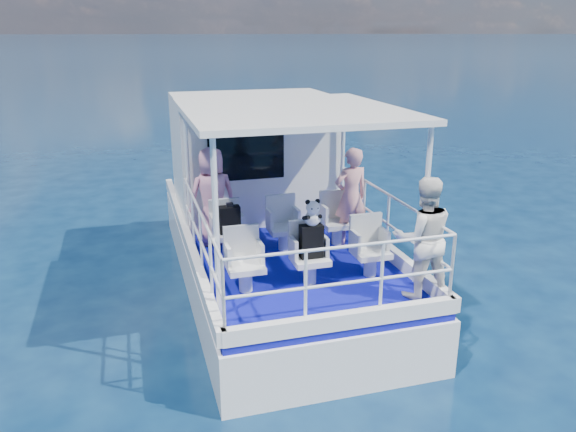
# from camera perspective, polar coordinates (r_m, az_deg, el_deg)

# --- Properties ---
(ground) EXTENTS (2000.00, 2000.00, 0.00)m
(ground) POSITION_cam_1_polar(r_m,az_deg,el_deg) (9.15, -0.04, -9.08)
(ground) COLOR #081E3B
(ground) RESTS_ON ground
(hull) EXTENTS (3.00, 7.00, 1.60)m
(hull) POSITION_cam_1_polar(r_m,az_deg,el_deg) (10.01, -1.64, -6.55)
(hull) COLOR white
(hull) RESTS_ON ground
(deck) EXTENTS (2.90, 6.90, 0.10)m
(deck) POSITION_cam_1_polar(r_m,az_deg,el_deg) (9.69, -1.68, -1.99)
(deck) COLOR #090A84
(deck) RESTS_ON hull
(cabin) EXTENTS (2.85, 2.00, 2.20)m
(cabin) POSITION_cam_1_polar(r_m,az_deg,el_deg) (10.59, -3.52, 6.22)
(cabin) COLOR white
(cabin) RESTS_ON deck
(canopy) EXTENTS (3.00, 3.20, 0.08)m
(canopy) POSITION_cam_1_polar(r_m,az_deg,el_deg) (8.00, 0.36, 10.65)
(canopy) COLOR white
(canopy) RESTS_ON cabin
(canopy_posts) EXTENTS (2.77, 2.97, 2.20)m
(canopy_posts) POSITION_cam_1_polar(r_m,az_deg,el_deg) (8.19, 0.44, 2.67)
(canopy_posts) COLOR white
(canopy_posts) RESTS_ON deck
(railings) EXTENTS (2.84, 3.59, 1.00)m
(railings) POSITION_cam_1_polar(r_m,az_deg,el_deg) (8.08, 1.09, -2.03)
(railings) COLOR white
(railings) RESTS_ON deck
(seat_port_fwd) EXTENTS (0.48, 0.46, 0.38)m
(seat_port_fwd) POSITION_cam_1_polar(r_m,az_deg,el_deg) (8.70, -6.12, -2.81)
(seat_port_fwd) COLOR silver
(seat_port_fwd) RESTS_ON deck
(seat_center_fwd) EXTENTS (0.48, 0.46, 0.38)m
(seat_center_fwd) POSITION_cam_1_polar(r_m,az_deg,el_deg) (8.88, -0.40, -2.25)
(seat_center_fwd) COLOR silver
(seat_center_fwd) RESTS_ON deck
(seat_stbd_fwd) EXTENTS (0.48, 0.46, 0.38)m
(seat_stbd_fwd) POSITION_cam_1_polar(r_m,az_deg,el_deg) (9.15, 5.03, -1.69)
(seat_stbd_fwd) COLOR silver
(seat_stbd_fwd) RESTS_ON deck
(seat_port_aft) EXTENTS (0.48, 0.46, 0.38)m
(seat_port_aft) POSITION_cam_1_polar(r_m,az_deg,el_deg) (7.52, -4.34, -6.24)
(seat_port_aft) COLOR silver
(seat_port_aft) RESTS_ON deck
(seat_center_aft) EXTENTS (0.48, 0.46, 0.38)m
(seat_center_aft) POSITION_cam_1_polar(r_m,az_deg,el_deg) (7.73, 2.23, -5.49)
(seat_center_aft) COLOR silver
(seat_center_aft) RESTS_ON deck
(seat_stbd_aft) EXTENTS (0.48, 0.46, 0.38)m
(seat_stbd_aft) POSITION_cam_1_polar(r_m,az_deg,el_deg) (8.04, 8.35, -4.72)
(seat_stbd_aft) COLOR silver
(seat_stbd_aft) RESTS_ON deck
(passenger_port_fwd) EXTENTS (0.65, 0.50, 1.58)m
(passenger_port_fwd) POSITION_cam_1_polar(r_m,az_deg,el_deg) (9.04, -7.69, 1.98)
(passenger_port_fwd) COLOR pink
(passenger_port_fwd) RESTS_ON deck
(passenger_stbd_fwd) EXTENTS (0.62, 0.44, 1.58)m
(passenger_stbd_fwd) POSITION_cam_1_polar(r_m,az_deg,el_deg) (9.02, 6.40, 1.98)
(passenger_stbd_fwd) COLOR pink
(passenger_stbd_fwd) RESTS_ON deck
(passenger_stbd_aft) EXTENTS (0.89, 0.75, 1.61)m
(passenger_stbd_aft) POSITION_cam_1_polar(r_m,az_deg,el_deg) (7.32, 13.56, -2.20)
(passenger_stbd_aft) COLOR white
(passenger_stbd_aft) RESTS_ON deck
(backpack_port) EXTENTS (0.32, 0.18, 0.42)m
(backpack_port) POSITION_cam_1_polar(r_m,az_deg,el_deg) (8.54, -5.96, -0.37)
(backpack_port) COLOR black
(backpack_port) RESTS_ON seat_port_fwd
(backpack_center) EXTENTS (0.31, 0.17, 0.46)m
(backpack_center) POSITION_cam_1_polar(r_m,az_deg,el_deg) (7.57, 2.38, -2.57)
(backpack_center) COLOR black
(backpack_center) RESTS_ON seat_center_aft
(compact_camera) EXTENTS (0.10, 0.06, 0.06)m
(compact_camera) POSITION_cam_1_polar(r_m,az_deg,el_deg) (8.45, -5.95, 1.14)
(compact_camera) COLOR black
(compact_camera) RESTS_ON backpack_port
(panda) EXTENTS (0.23, 0.19, 0.36)m
(panda) POSITION_cam_1_polar(r_m,az_deg,el_deg) (7.43, 2.50, 0.35)
(panda) COLOR silver
(panda) RESTS_ON backpack_center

